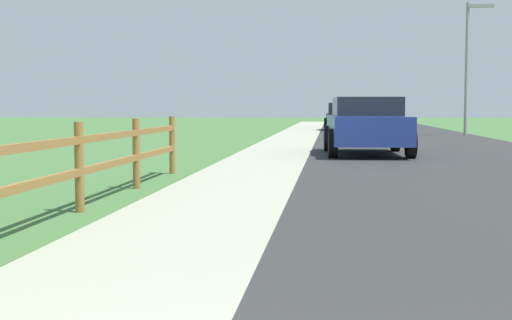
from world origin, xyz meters
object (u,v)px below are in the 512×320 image
object	(u,v)px
parked_car_red	(357,115)
street_lamp	(470,56)
parked_suv_blue	(366,125)
parked_car_black	(344,117)
parked_car_white	(362,120)

from	to	relation	value
parked_car_red	street_lamp	bearing A→B (deg)	-74.03
parked_suv_blue	parked_car_black	size ratio (longest dim) A/B	1.05
parked_car_white	parked_car_black	distance (m)	10.54
parked_suv_blue	parked_car_white	xyz separation A→B (m)	(0.29, 9.60, -0.05)
parked_suv_blue	parked_car_red	world-z (taller)	parked_suv_blue
parked_car_black	parked_car_red	xyz separation A→B (m)	(1.00, 7.75, -0.00)
parked_suv_blue	street_lamp	bearing A→B (deg)	68.78
parked_car_white	street_lamp	distance (m)	6.39
parked_suv_blue	parked_car_black	world-z (taller)	parked_suv_blue
parked_car_red	street_lamp	distance (m)	15.78
parked_suv_blue	parked_car_black	xyz separation A→B (m)	(-0.26, 20.12, -0.06)
parked_car_white	parked_suv_blue	bearing A→B (deg)	-91.75
street_lamp	parked_car_black	bearing A→B (deg)	126.27
parked_car_white	parked_car_red	world-z (taller)	parked_car_white
parked_car_white	parked_car_black	size ratio (longest dim) A/B	1.14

